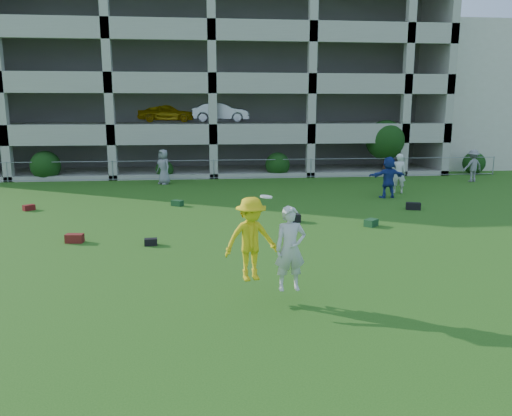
{
  "coord_description": "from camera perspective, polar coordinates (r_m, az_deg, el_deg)",
  "views": [
    {
      "loc": [
        -0.7,
        -11.21,
        4.29
      ],
      "look_at": [
        0.84,
        3.0,
        1.4
      ],
      "focal_mm": 35.0,
      "sensor_mm": 36.0,
      "label": 1
    }
  ],
  "objects": [
    {
      "name": "bag_green_g",
      "position": [
        22.38,
        -8.99,
        0.56
      ],
      "size": [
        0.58,
        0.54,
        0.25
      ],
      "primitive_type": "cube",
      "rotation": [
        0.0,
        0.0,
        -0.63
      ],
      "color": "#153B19",
      "rests_on": "ground"
    },
    {
      "name": "bystander_c",
      "position": [
        28.81,
        -10.53,
        4.65
      ],
      "size": [
        1.12,
        1.13,
        1.97
      ],
      "primitive_type": "imported",
      "rotation": [
        0.0,
        0.0,
        -0.81
      ],
      "color": "gray",
      "rests_on": "ground"
    },
    {
      "name": "bag_black_e",
      "position": [
        22.33,
        17.53,
        0.21
      ],
      "size": [
        0.66,
        0.47,
        0.3
      ],
      "primitive_type": "cube",
      "rotation": [
        0.0,
        0.0,
        -0.31
      ],
      "color": "black",
      "rests_on": "ground"
    },
    {
      "name": "bystander_e",
      "position": [
        26.33,
        15.97,
        3.82
      ],
      "size": [
        0.83,
        0.66,
        2.01
      ],
      "primitive_type": "imported",
      "rotation": [
        0.0,
        0.0,
        2.87
      ],
      "color": "silver",
      "rests_on": "ground"
    },
    {
      "name": "bystander_d",
      "position": [
        24.82,
        14.89,
        3.42
      ],
      "size": [
        1.9,
        0.78,
        1.99
      ],
      "primitive_type": "imported",
      "rotation": [
        0.0,
        0.0,
        3.25
      ],
      "color": "navy",
      "rests_on": "ground"
    },
    {
      "name": "fence",
      "position": [
        30.44,
        -4.84,
        4.45
      ],
      "size": [
        36.06,
        0.06,
        1.2
      ],
      "color": "gray",
      "rests_on": "ground"
    },
    {
      "name": "ground",
      "position": [
        12.03,
        -2.47,
        -9.48
      ],
      "size": [
        100.0,
        100.0,
        0.0
      ],
      "primitive_type": "plane",
      "color": "#235114",
      "rests_on": "ground"
    },
    {
      "name": "bystander_f",
      "position": [
        31.92,
        23.53,
        4.45
      ],
      "size": [
        1.31,
        0.9,
        1.86
      ],
      "primitive_type": "imported",
      "rotation": [
        0.0,
        0.0,
        3.33
      ],
      "color": "gray",
      "rests_on": "ground"
    },
    {
      "name": "bag_red_f",
      "position": [
        23.23,
        -24.52,
        0.05
      ],
      "size": [
        0.52,
        0.51,
        0.24
      ],
      "primitive_type": "cube",
      "rotation": [
        0.0,
        0.0,
        0.74
      ],
      "color": "#580F11",
      "rests_on": "ground"
    },
    {
      "name": "stucco_building",
      "position": [
        45.83,
        25.47,
        11.24
      ],
      "size": [
        16.0,
        14.0,
        10.0
      ],
      "primitive_type": "cube",
      "color": "beige",
      "rests_on": "ground"
    },
    {
      "name": "bag_green_c",
      "position": [
        18.81,
        13.02,
        -1.65
      ],
      "size": [
        0.6,
        0.6,
        0.26
      ],
      "primitive_type": "cube",
      "rotation": [
        0.0,
        0.0,
        0.76
      ],
      "color": "#14381B",
      "rests_on": "ground"
    },
    {
      "name": "bag_black_b",
      "position": [
        16.17,
        -11.93,
        -3.81
      ],
      "size": [
        0.42,
        0.29,
        0.22
      ],
      "primitive_type": "cube",
      "rotation": [
        0.0,
        0.0,
        0.09
      ],
      "color": "black",
      "rests_on": "ground"
    },
    {
      "name": "crate_d",
      "position": [
        19.07,
        4.53,
        -1.15
      ],
      "size": [
        0.37,
        0.37,
        0.3
      ],
      "primitive_type": "cube",
      "rotation": [
        0.0,
        0.0,
        0.07
      ],
      "color": "black",
      "rests_on": "ground"
    },
    {
      "name": "parking_garage",
      "position": [
        38.96,
        -5.32,
        13.92
      ],
      "size": [
        30.0,
        14.0,
        12.0
      ],
      "color": "#9E998C",
      "rests_on": "ground"
    },
    {
      "name": "bag_red_a",
      "position": [
        17.17,
        -20.02,
        -3.27
      ],
      "size": [
        0.58,
        0.36,
        0.28
      ],
      "primitive_type": "cube",
      "rotation": [
        0.0,
        0.0,
        -0.11
      ],
      "color": "#550E15",
      "rests_on": "ground"
    },
    {
      "name": "frisbee_contest",
      "position": [
        11.03,
        0.63,
        -3.86
      ],
      "size": [
        1.86,
        1.0,
        2.09
      ],
      "color": "yellow",
      "rests_on": "ground"
    },
    {
      "name": "shrub_row",
      "position": [
        31.49,
        3.53,
        6.34
      ],
      "size": [
        34.38,
        2.52,
        3.5
      ],
      "color": "#163D11",
      "rests_on": "ground"
    }
  ]
}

